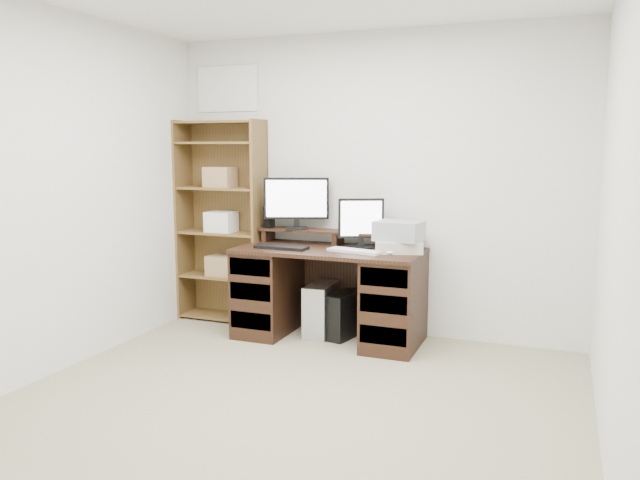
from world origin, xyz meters
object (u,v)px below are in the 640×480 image
Objects in this scene: monitor_wide at (296,200)px; monitor_small at (361,221)px; desk at (329,292)px; tower_silver at (321,309)px; tower_black at (344,315)px; printer at (399,246)px; bookshelf at (223,219)px.

monitor_wide is 0.62m from monitor_small.
desk is at bearing -175.23° from monitor_small.
tower_silver is at bearing -43.70° from monitor_wide.
monitor_wide is at bearing 178.93° from tower_black.
monitor_small is 1.00× the size of tower_black.
desk is 4.13× the size of printer.
desk is at bearing -134.35° from tower_black.
printer reaches higher than tower_silver.
bookshelf is at bearing 168.51° from tower_silver.
monitor_small reaches higher than printer.
tower_silver is 1.08× the size of tower_black.
printer is 0.90× the size of tower_black.
bookshelf is (-1.67, 0.17, 0.12)m from printer.
monitor_wide is 0.94m from tower_silver.
printer is 0.88m from tower_silver.
monitor_wide reaches higher than tower_black.
tower_silver is 1.23m from bookshelf.
tower_black is at bearing -5.28° from tower_silver.
monitor_small is 0.79m from tower_black.
monitor_wide is at bearing -2.13° from bookshelf.
tower_silver is (0.27, -0.11, -0.90)m from monitor_wide.
bookshelf reaches higher than monitor_small.
printer is at bearing -29.76° from monitor_wide.
desk is 0.69m from printer.
printer is at bearing -5.81° from bookshelf.
monitor_wide is 1.31× the size of tower_black.
monitor_small reaches higher than tower_silver.
tower_black is (0.21, -0.01, -0.03)m from tower_silver.
desk reaches higher than tower_black.
tower_black is at bearing -34.96° from monitor_wide.
monitor_wide is at bearing 150.35° from monitor_small.
desk is 2.84× the size of monitor_wide.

